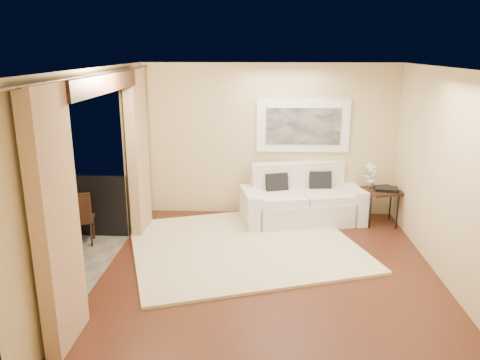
# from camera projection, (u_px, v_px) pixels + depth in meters

# --- Properties ---
(floor) EXTENTS (5.00, 5.00, 0.00)m
(floor) POSITION_uv_depth(u_px,v_px,m) (270.00, 275.00, 6.27)
(floor) COLOR #4D2516
(floor) RESTS_ON ground
(room_shell) EXTENTS (5.00, 6.40, 5.00)m
(room_shell) POSITION_uv_depth(u_px,v_px,m) (98.00, 83.00, 5.68)
(room_shell) COLOR white
(room_shell) RESTS_ON ground
(balcony) EXTENTS (1.81, 2.60, 1.17)m
(balcony) POSITION_uv_depth(u_px,v_px,m) (27.00, 258.00, 6.37)
(balcony) COLOR #605B56
(balcony) RESTS_ON ground
(curtains) EXTENTS (0.16, 4.80, 2.64)m
(curtains) POSITION_uv_depth(u_px,v_px,m) (107.00, 177.00, 6.00)
(curtains) COLOR tan
(curtains) RESTS_ON ground
(artwork) EXTENTS (1.62, 0.07, 0.92)m
(artwork) POSITION_uv_depth(u_px,v_px,m) (303.00, 126.00, 8.18)
(artwork) COLOR white
(artwork) RESTS_ON room_shell
(rug) EXTENTS (4.04, 3.77, 0.04)m
(rug) POSITION_uv_depth(u_px,v_px,m) (244.00, 245.00, 7.17)
(rug) COLOR beige
(rug) RESTS_ON floor
(sofa) EXTENTS (2.20, 1.29, 0.99)m
(sofa) POSITION_uv_depth(u_px,v_px,m) (301.00, 202.00, 8.16)
(sofa) COLOR silver
(sofa) RESTS_ON floor
(side_table) EXTENTS (0.71, 0.71, 0.62)m
(side_table) POSITION_uv_depth(u_px,v_px,m) (382.00, 193.00, 7.96)
(side_table) COLOR black
(side_table) RESTS_ON floor
(tray) EXTENTS (0.41, 0.33, 0.05)m
(tray) POSITION_uv_depth(u_px,v_px,m) (386.00, 189.00, 7.90)
(tray) COLOR black
(tray) RESTS_ON side_table
(orchid) EXTENTS (0.27, 0.23, 0.44)m
(orchid) POSITION_uv_depth(u_px,v_px,m) (371.00, 175.00, 8.05)
(orchid) COLOR white
(orchid) RESTS_ON side_table
(bistro_table) EXTENTS (0.75, 0.75, 0.75)m
(bistro_table) POSITION_uv_depth(u_px,v_px,m) (21.00, 222.00, 6.31)
(bistro_table) COLOR black
(bistro_table) RESTS_ON balcony
(balcony_chair_far) EXTENTS (0.45, 0.45, 0.87)m
(balcony_chair_far) POSITION_uv_depth(u_px,v_px,m) (80.00, 215.00, 7.08)
(balcony_chair_far) COLOR black
(balcony_chair_far) RESTS_ON balcony
(ice_bucket) EXTENTS (0.18, 0.18, 0.20)m
(ice_bucket) POSITION_uv_depth(u_px,v_px,m) (8.00, 208.00, 6.34)
(ice_bucket) COLOR white
(ice_bucket) RESTS_ON bistro_table
(candle) EXTENTS (0.06, 0.06, 0.07)m
(candle) POSITION_uv_depth(u_px,v_px,m) (30.00, 211.00, 6.40)
(candle) COLOR red
(candle) RESTS_ON bistro_table
(vase) EXTENTS (0.04, 0.04, 0.18)m
(vase) POSITION_uv_depth(u_px,v_px,m) (12.00, 214.00, 6.12)
(vase) COLOR silver
(vase) RESTS_ON bistro_table
(glass_a) EXTENTS (0.06, 0.06, 0.12)m
(glass_a) POSITION_uv_depth(u_px,v_px,m) (26.00, 214.00, 6.21)
(glass_a) COLOR silver
(glass_a) RESTS_ON bistro_table
(glass_b) EXTENTS (0.06, 0.06, 0.12)m
(glass_b) POSITION_uv_depth(u_px,v_px,m) (33.00, 212.00, 6.27)
(glass_b) COLOR silver
(glass_b) RESTS_ON bistro_table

